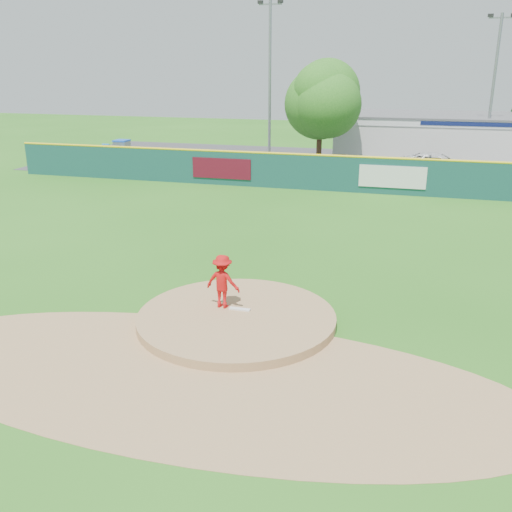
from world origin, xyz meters
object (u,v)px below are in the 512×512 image
(deciduous_tree, at_px, (321,100))
(light_pole_right, at_px, (493,84))
(pitcher, at_px, (223,281))
(playground_slide, at_px, (122,151))
(pool_building_grp, at_px, (440,136))
(light_pole_left, at_px, (270,76))
(van, at_px, (437,164))

(deciduous_tree, distance_m, light_pole_right, 11.75)
(pitcher, distance_m, playground_slide, 28.81)
(pitcher, xyz_separation_m, pool_building_grp, (6.52, 31.60, 0.64))
(pool_building_grp, distance_m, light_pole_left, 13.72)
(pool_building_grp, height_order, light_pole_right, light_pole_right)
(playground_slide, xyz_separation_m, deciduous_tree, (14.57, 0.68, 3.76))
(pool_building_grp, distance_m, deciduous_tree, 11.01)
(deciduous_tree, bearing_deg, playground_slide, -177.33)
(deciduous_tree, relative_size, light_pole_right, 0.74)
(van, bearing_deg, light_pole_right, -32.00)
(pitcher, xyz_separation_m, light_pole_left, (-5.48, 26.61, 5.03))
(pool_building_grp, xyz_separation_m, deciduous_tree, (-8.00, -6.99, 2.89))
(playground_slide, bearing_deg, deciduous_tree, 2.67)
(playground_slide, height_order, light_pole_right, light_pole_right)
(pool_building_grp, bearing_deg, deciduous_tree, -138.84)
(light_pole_left, relative_size, light_pole_right, 1.10)
(pitcher, distance_m, van, 25.31)
(playground_slide, height_order, light_pole_left, light_pole_left)
(deciduous_tree, bearing_deg, light_pole_right, 19.98)
(deciduous_tree, bearing_deg, pool_building_grp, 41.16)
(pitcher, xyz_separation_m, deciduous_tree, (-1.48, 24.61, 3.53))
(playground_slide, xyz_separation_m, light_pole_left, (10.57, 2.68, 5.26))
(light_pole_left, bearing_deg, playground_slide, -165.78)
(playground_slide, distance_m, deciduous_tree, 15.06)
(pitcher, height_order, pool_building_grp, pool_building_grp)
(light_pole_left, bearing_deg, deciduous_tree, -26.57)
(pool_building_grp, xyz_separation_m, playground_slide, (-22.57, -7.67, -0.87))
(light_pole_right, bearing_deg, playground_slide, -169.63)
(pitcher, distance_m, light_pole_right, 30.49)
(van, bearing_deg, pool_building_grp, 4.44)
(pitcher, height_order, playground_slide, pitcher)
(playground_slide, bearing_deg, light_pole_left, 14.22)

